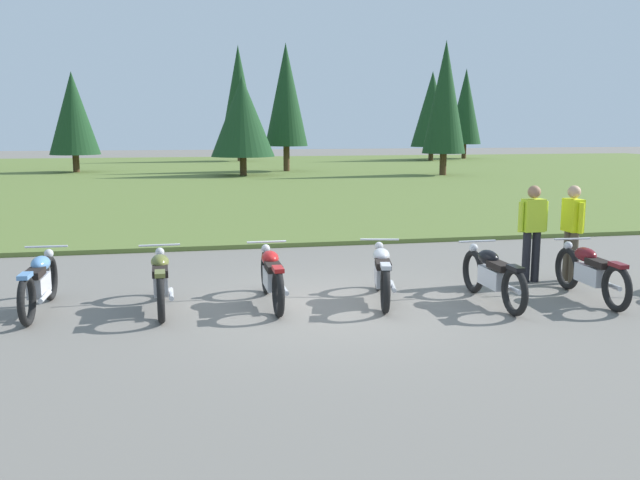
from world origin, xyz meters
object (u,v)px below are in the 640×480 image
motorcycle_sky_blue (39,282)px  rider_near_row_end (532,228)px  motorcycle_olive (161,280)px  motorcycle_black (493,275)px  motorcycle_maroon (590,272)px  motorcycle_red (272,276)px  rider_in_hivis_vest (572,227)px  motorcycle_silver (382,273)px

motorcycle_sky_blue → rider_near_row_end: rider_near_row_end is taller
motorcycle_sky_blue → rider_near_row_end: 7.95m
motorcycle_sky_blue → rider_near_row_end: (7.93, 0.35, 0.51)m
motorcycle_olive → motorcycle_black: same height
motorcycle_maroon → motorcycle_black: bearing=176.2°
motorcycle_red → rider_in_hivis_vest: size_ratio=1.26×
motorcycle_red → rider_in_hivis_vest: 5.30m
motorcycle_sky_blue → motorcycle_red: (3.34, -0.25, 0.00)m
motorcycle_black → motorcycle_maroon: bearing=-3.8°
motorcycle_sky_blue → motorcycle_olive: 1.73m
motorcycle_red → motorcycle_maroon: bearing=-8.4°
rider_near_row_end → motorcycle_red: bearing=-172.6°
motorcycle_black → rider_in_hivis_vest: size_ratio=1.26×
motorcycle_black → rider_near_row_end: bearing=43.0°
motorcycle_red → motorcycle_silver: 1.69m
motorcycle_silver → rider_in_hivis_vest: rider_in_hivis_vest is taller
rider_in_hivis_vest → motorcycle_black: bearing=-151.2°
motorcycle_black → motorcycle_sky_blue: bearing=172.6°
rider_in_hivis_vest → motorcycle_sky_blue: bearing=-178.5°
motorcycle_olive → rider_in_hivis_vest: (6.88, 0.44, 0.51)m
motorcycle_silver → motorcycle_olive: bearing=177.3°
motorcycle_sky_blue → rider_in_hivis_vest: 8.62m
motorcycle_silver → motorcycle_black: same height
motorcycle_silver → rider_near_row_end: (2.89, 0.72, 0.51)m
rider_in_hivis_vest → rider_near_row_end: same height
motorcycle_olive → motorcycle_black: size_ratio=1.00×
motorcycle_olive → motorcycle_sky_blue: bearing=172.8°
motorcycle_silver → motorcycle_maroon: same height
motorcycle_red → motorcycle_silver: bearing=-4.3°
motorcycle_sky_blue → motorcycle_black: 6.69m
motorcycle_red → rider_near_row_end: 4.65m
motorcycle_silver → motorcycle_maroon: bearing=-10.5°
motorcycle_sky_blue → motorcycle_olive: same height
motorcycle_silver → motorcycle_red: bearing=175.7°
rider_near_row_end → motorcycle_silver: bearing=-166.0°
rider_in_hivis_vest → rider_near_row_end: size_ratio=1.00×
motorcycle_black → rider_in_hivis_vest: rider_in_hivis_vest is taller
motorcycle_red → motorcycle_black: bearing=-10.5°
motorcycle_black → rider_in_hivis_vest: 2.30m
motorcycle_olive → rider_in_hivis_vest: 6.92m
motorcycle_red → motorcycle_black: size_ratio=1.00×
motorcycle_red → motorcycle_sky_blue: bearing=175.7°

